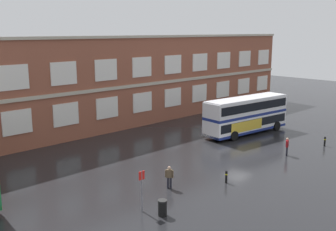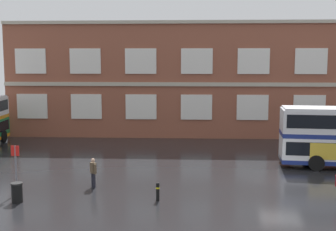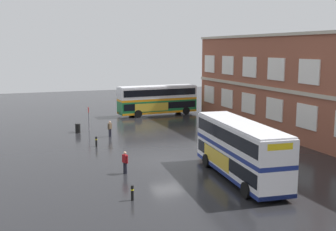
# 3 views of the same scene
# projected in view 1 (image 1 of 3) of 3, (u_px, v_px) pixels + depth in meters

# --- Properties ---
(ground_plane) EXTENTS (120.00, 120.00, 0.00)m
(ground_plane) POSITION_uv_depth(u_px,v_px,m) (220.00, 146.00, 39.70)
(ground_plane) COLOR black
(brick_terminal_building) EXTENTS (51.04, 8.19, 10.77)m
(brick_terminal_building) POSITION_uv_depth(u_px,v_px,m) (137.00, 78.00, 51.63)
(brick_terminal_building) COLOR brown
(brick_terminal_building) RESTS_ON ground
(double_decker_middle) EXTENTS (11.20, 3.71, 4.07)m
(double_decker_middle) POSITION_uv_depth(u_px,v_px,m) (246.00, 115.00, 44.27)
(double_decker_middle) COLOR silver
(double_decker_middle) RESTS_ON ground
(waiting_passenger) EXTENTS (0.46, 0.58, 1.70)m
(waiting_passenger) POSITION_uv_depth(u_px,v_px,m) (169.00, 176.00, 28.97)
(waiting_passenger) COLOR black
(waiting_passenger) RESTS_ON ground
(second_passenger) EXTENTS (0.62, 0.39, 1.70)m
(second_passenger) POSITION_uv_depth(u_px,v_px,m) (287.00, 146.00, 36.61)
(second_passenger) COLOR black
(second_passenger) RESTS_ON ground
(bus_stand_flag) EXTENTS (0.44, 0.10, 2.70)m
(bus_stand_flag) POSITION_uv_depth(u_px,v_px,m) (142.00, 187.00, 25.12)
(bus_stand_flag) COLOR slate
(bus_stand_flag) RESTS_ON ground
(station_litter_bin) EXTENTS (0.60, 0.60, 1.03)m
(station_litter_bin) POSITION_uv_depth(u_px,v_px,m) (162.00, 208.00, 24.78)
(station_litter_bin) COLOR black
(station_litter_bin) RESTS_ON ground
(safety_bollard_west) EXTENTS (0.19, 0.19, 0.95)m
(safety_bollard_west) POSITION_uv_depth(u_px,v_px,m) (325.00, 141.00, 39.73)
(safety_bollard_west) COLOR black
(safety_bollard_west) RESTS_ON ground
(safety_bollard_east) EXTENTS (0.19, 0.19, 0.95)m
(safety_bollard_east) POSITION_uv_depth(u_px,v_px,m) (226.00, 177.00, 30.11)
(safety_bollard_east) COLOR black
(safety_bollard_east) RESTS_ON ground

